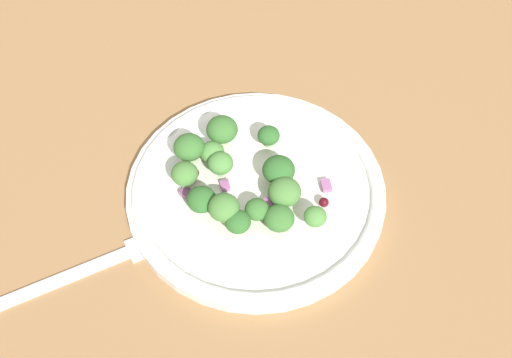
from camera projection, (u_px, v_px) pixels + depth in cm
name	position (u px, v px, depth cm)	size (l,w,h in cm)	color
ground_plane	(283.00, 218.00, 61.54)	(180.00, 180.00, 2.00)	olive
plate	(256.00, 190.00, 61.13)	(24.18, 24.18, 1.70)	white
dressing_pool	(256.00, 188.00, 60.78)	(14.02, 14.02, 0.20)	white
broccoli_floret_0	(185.00, 174.00, 59.21)	(2.48, 2.48, 2.51)	#8EB77A
broccoli_floret_1	(257.00, 210.00, 57.34)	(2.15, 2.15, 2.18)	#8EB77A
broccoli_floret_2	(238.00, 222.00, 56.46)	(2.28, 2.28, 2.31)	#8EB77A
broccoli_floret_3	(189.00, 148.00, 60.67)	(2.91, 2.91, 2.95)	#9EC684
broccoli_floret_4	(281.00, 170.00, 59.44)	(2.99, 2.99, 3.03)	#ADD18E
broccoli_floret_5	(202.00, 200.00, 57.98)	(2.67, 2.67, 2.70)	#ADD18E
broccoli_floret_6	(212.00, 153.00, 61.18)	(2.32, 2.32, 2.35)	#ADD18E
broccoli_floret_7	(224.00, 208.00, 56.78)	(2.76, 2.76, 2.80)	#9EC684
broccoli_floret_8	(282.00, 194.00, 57.94)	(2.97, 2.97, 3.00)	#9EC684
broccoli_floret_9	(315.00, 217.00, 56.74)	(2.03, 2.03, 2.05)	#ADD18E
broccoli_floret_10	(222.00, 130.00, 61.81)	(3.00, 3.00, 3.04)	#9EC684
broccoli_floret_11	(221.00, 164.00, 60.01)	(2.37, 2.37, 2.40)	#9EC684
broccoli_floret_12	(279.00, 219.00, 56.98)	(2.68, 2.68, 2.72)	#8EB77A
broccoli_floret_13	(274.00, 135.00, 62.29)	(2.14, 2.14, 2.16)	#8EB77A
cranberry_0	(195.00, 173.00, 60.67)	(0.85, 0.85, 0.85)	#4C0A14
cranberry_1	(324.00, 202.00, 58.82)	(0.90, 0.90, 0.90)	#4C0A14
cranberry_2	(219.00, 148.00, 63.04)	(0.75, 0.75, 0.75)	maroon
cranberry_3	(199.00, 149.00, 62.39)	(0.94, 0.94, 0.94)	#4C0A14
onion_bit_0	(225.00, 186.00, 60.53)	(1.05, 0.82, 0.58)	#A35B93
onion_bit_1	(326.00, 185.00, 60.23)	(0.87, 1.25, 0.46)	#A35B93
onion_bit_2	(267.00, 202.00, 59.08)	(0.82, 0.98, 0.59)	#A35B93
onion_bit_3	(187.00, 193.00, 60.11)	(1.19, 0.98, 0.51)	#934C84
fork	(79.00, 272.00, 56.87)	(18.44, 6.52, 0.50)	silver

